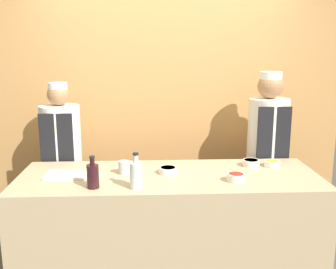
{
  "coord_description": "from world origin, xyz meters",
  "views": [
    {
      "loc": [
        -0.15,
        -2.84,
        1.9
      ],
      "look_at": [
        0.0,
        0.16,
        1.23
      ],
      "focal_mm": 42.0,
      "sensor_mm": 36.0,
      "label": 1
    }
  ],
  "objects_px": {
    "bottle_wine": "(93,175)",
    "chef_left": "(62,164)",
    "sauce_bowl_orange": "(168,170)",
    "chef_right": "(267,156)",
    "sauce_bowl_purple": "(251,163)",
    "sauce_bowl_yellow": "(272,163)",
    "cup_steel": "(124,167)",
    "sauce_bowl_red": "(236,177)",
    "bottle_clear": "(136,175)",
    "cutting_board": "(73,175)"
  },
  "relations": [
    {
      "from": "bottle_wine",
      "to": "chef_left",
      "type": "xyz_separation_m",
      "value": [
        -0.4,
        0.85,
        -0.17
      ]
    },
    {
      "from": "sauce_bowl_orange",
      "to": "chef_right",
      "type": "height_order",
      "value": "chef_right"
    },
    {
      "from": "sauce_bowl_purple",
      "to": "chef_left",
      "type": "bearing_deg",
      "value": 165.78
    },
    {
      "from": "sauce_bowl_orange",
      "to": "bottle_wine",
      "type": "xyz_separation_m",
      "value": [
        -0.53,
        -0.29,
        0.06
      ]
    },
    {
      "from": "bottle_wine",
      "to": "chef_right",
      "type": "distance_m",
      "value": 1.71
    },
    {
      "from": "sauce_bowl_yellow",
      "to": "bottle_wine",
      "type": "xyz_separation_m",
      "value": [
        -1.39,
        -0.42,
        0.06
      ]
    },
    {
      "from": "sauce_bowl_orange",
      "to": "cup_steel",
      "type": "relative_size",
      "value": 1.41
    },
    {
      "from": "sauce_bowl_red",
      "to": "sauce_bowl_purple",
      "type": "bearing_deg",
      "value": 60.48
    },
    {
      "from": "sauce_bowl_red",
      "to": "sauce_bowl_orange",
      "type": "bearing_deg",
      "value": 156.6
    },
    {
      "from": "sauce_bowl_yellow",
      "to": "sauce_bowl_red",
      "type": "xyz_separation_m",
      "value": [
        -0.37,
        -0.34,
        0.0
      ]
    },
    {
      "from": "sauce_bowl_yellow",
      "to": "sauce_bowl_purple",
      "type": "relative_size",
      "value": 0.93
    },
    {
      "from": "sauce_bowl_orange",
      "to": "sauce_bowl_purple",
      "type": "xyz_separation_m",
      "value": [
        0.69,
        0.15,
        0.0
      ]
    },
    {
      "from": "sauce_bowl_orange",
      "to": "bottle_clear",
      "type": "relative_size",
      "value": 0.55
    },
    {
      "from": "sauce_bowl_yellow",
      "to": "cup_steel",
      "type": "distance_m",
      "value": 1.2
    },
    {
      "from": "sauce_bowl_yellow",
      "to": "sauce_bowl_orange",
      "type": "xyz_separation_m",
      "value": [
        -0.85,
        -0.13,
        -0.0
      ]
    },
    {
      "from": "sauce_bowl_orange",
      "to": "bottle_clear",
      "type": "bearing_deg",
      "value": -126.54
    },
    {
      "from": "sauce_bowl_orange",
      "to": "chef_right",
      "type": "xyz_separation_m",
      "value": [
        0.94,
        0.56,
        -0.06
      ]
    },
    {
      "from": "sauce_bowl_purple",
      "to": "sauce_bowl_yellow",
      "type": "bearing_deg",
      "value": -6.68
    },
    {
      "from": "sauce_bowl_red",
      "to": "bottle_wine",
      "type": "xyz_separation_m",
      "value": [
        -1.01,
        -0.08,
        0.06
      ]
    },
    {
      "from": "chef_right",
      "to": "cup_steel",
      "type": "bearing_deg",
      "value": -156.77
    },
    {
      "from": "sauce_bowl_yellow",
      "to": "sauce_bowl_purple",
      "type": "xyz_separation_m",
      "value": [
        -0.17,
        0.02,
        0.0
      ]
    },
    {
      "from": "sauce_bowl_red",
      "to": "chef_right",
      "type": "xyz_separation_m",
      "value": [
        0.46,
        0.77,
        -0.06
      ]
    },
    {
      "from": "bottle_clear",
      "to": "chef_left",
      "type": "bearing_deg",
      "value": 128.3
    },
    {
      "from": "sauce_bowl_orange",
      "to": "sauce_bowl_purple",
      "type": "relative_size",
      "value": 1.03
    },
    {
      "from": "bottle_clear",
      "to": "sauce_bowl_purple",
      "type": "bearing_deg",
      "value": 26.97
    },
    {
      "from": "bottle_clear",
      "to": "chef_right",
      "type": "bearing_deg",
      "value": 36.76
    },
    {
      "from": "bottle_wine",
      "to": "chef_right",
      "type": "bearing_deg",
      "value": 30.07
    },
    {
      "from": "sauce_bowl_orange",
      "to": "sauce_bowl_purple",
      "type": "height_order",
      "value": "sauce_bowl_purple"
    },
    {
      "from": "cutting_board",
      "to": "chef_right",
      "type": "relative_size",
      "value": 0.23
    },
    {
      "from": "cutting_board",
      "to": "chef_right",
      "type": "bearing_deg",
      "value": 19.51
    },
    {
      "from": "cutting_board",
      "to": "bottle_wine",
      "type": "distance_m",
      "value": 0.33
    },
    {
      "from": "bottle_clear",
      "to": "sauce_bowl_red",
      "type": "bearing_deg",
      "value": 8.59
    },
    {
      "from": "sauce_bowl_yellow",
      "to": "bottle_wine",
      "type": "bearing_deg",
      "value": -163.0
    },
    {
      "from": "sauce_bowl_red",
      "to": "bottle_wine",
      "type": "bearing_deg",
      "value": -175.32
    },
    {
      "from": "sauce_bowl_purple",
      "to": "bottle_clear",
      "type": "height_order",
      "value": "bottle_clear"
    },
    {
      "from": "cutting_board",
      "to": "bottle_clear",
      "type": "height_order",
      "value": "bottle_clear"
    },
    {
      "from": "sauce_bowl_red",
      "to": "chef_right",
      "type": "bearing_deg",
      "value": 59.23
    },
    {
      "from": "cutting_board",
      "to": "sauce_bowl_purple",
      "type": "bearing_deg",
      "value": 7.28
    },
    {
      "from": "sauce_bowl_yellow",
      "to": "bottle_clear",
      "type": "relative_size",
      "value": 0.5
    },
    {
      "from": "bottle_wine",
      "to": "chef_left",
      "type": "relative_size",
      "value": 0.14
    },
    {
      "from": "sauce_bowl_orange",
      "to": "bottle_clear",
      "type": "height_order",
      "value": "bottle_clear"
    },
    {
      "from": "sauce_bowl_orange",
      "to": "cup_steel",
      "type": "height_order",
      "value": "cup_steel"
    },
    {
      "from": "cup_steel",
      "to": "sauce_bowl_orange",
      "type": "bearing_deg",
      "value": -2.08
    },
    {
      "from": "cutting_board",
      "to": "bottle_clear",
      "type": "bearing_deg",
      "value": -30.6
    },
    {
      "from": "sauce_bowl_red",
      "to": "chef_right",
      "type": "height_order",
      "value": "chef_right"
    },
    {
      "from": "cup_steel",
      "to": "bottle_wine",
      "type": "bearing_deg",
      "value": -122.56
    },
    {
      "from": "sauce_bowl_yellow",
      "to": "sauce_bowl_red",
      "type": "distance_m",
      "value": 0.5
    },
    {
      "from": "sauce_bowl_yellow",
      "to": "sauce_bowl_orange",
      "type": "height_order",
      "value": "same"
    },
    {
      "from": "sauce_bowl_red",
      "to": "cutting_board",
      "type": "height_order",
      "value": "sauce_bowl_red"
    },
    {
      "from": "cutting_board",
      "to": "bottle_wine",
      "type": "height_order",
      "value": "bottle_wine"
    }
  ]
}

